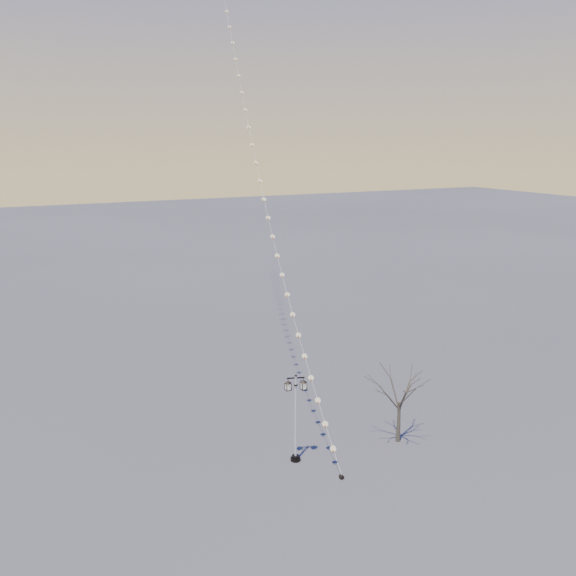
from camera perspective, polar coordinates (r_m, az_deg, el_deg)
ground at (r=34.32m, az=2.00°, el=-16.49°), size 300.00×300.00×0.00m
street_lamp at (r=33.95m, az=0.71°, el=-11.53°), size 1.23×0.71×5.03m
bare_tree at (r=36.43m, az=10.31°, el=-9.39°), size 2.69×2.69×4.47m
kite_train at (r=48.90m, az=-2.85°, el=15.04°), size 9.15×40.97×37.04m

